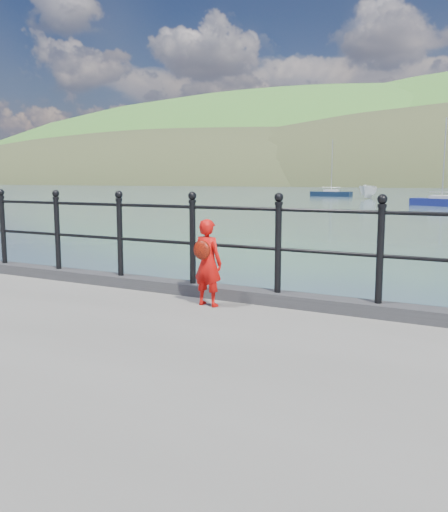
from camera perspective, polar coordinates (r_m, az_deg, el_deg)
The scene contains 7 objects.
ground at distance 7.27m, azimuth 1.54°, elevation -12.05°, with size 600.00×600.00×0.00m, color #2D4251.
kerb at distance 6.84m, azimuth 1.00°, elevation -3.95°, with size 60.00×0.30×0.15m, color #28282B.
railing at distance 6.72m, azimuth 1.02°, elevation 2.30°, with size 18.11×0.11×1.20m.
child at distance 6.41m, azimuth -1.77°, elevation -0.64°, with size 0.40×0.33×1.04m.
launch_white at distance 70.52m, azimuth 14.95°, elevation 6.55°, with size 1.74×4.62×1.79m, color silver.
sailboat_port at distance 53.97m, azimuth 21.94°, elevation 5.25°, with size 5.86×3.70×8.17m.
sailboat_left at distance 78.94m, azimuth 11.21°, elevation 6.41°, with size 5.75×1.83×8.19m.
Camera 1 is at (3.10, -6.08, 2.51)m, focal length 38.00 mm.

